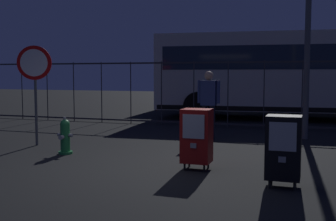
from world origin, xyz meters
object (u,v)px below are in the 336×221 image
Objects in this scene: pedestrian at (209,101)px; bus_far at (278,72)px; fire_hydrant at (65,137)px; stop_sign at (35,74)px; newspaper_box_secondary at (283,147)px; newspaper_box_primary at (197,136)px; bus_near at (309,71)px.

pedestrian is 9.69m from bus_far.
fire_hydrant is 1.84m from stop_sign.
newspaper_box_primary is at bearing 154.89° from newspaper_box_secondary.
stop_sign is at bearing 150.67° from fire_hydrant.
bus_far is (-1.12, 13.39, 1.14)m from newspaper_box_secondary.
pedestrian reaches higher than fire_hydrant.
bus_far reaches higher than fire_hydrant.
fire_hydrant is 0.07× the size of bus_near.
stop_sign is (-5.48, 1.81, 1.03)m from newspaper_box_secondary.
newspaper_box_primary is 0.61× the size of pedestrian.
bus_near reaches higher than stop_sign.
fire_hydrant is 0.73× the size of newspaper_box_primary.
bus_far is (4.36, 11.58, 0.11)m from stop_sign.
newspaper_box_primary is 1.00× the size of newspaper_box_secondary.
bus_far reaches higher than pedestrian.
stop_sign is 9.48m from bus_near.
bus_far is at bearing 103.34° from bus_near.
bus_far is at bearing 88.53° from newspaper_box_primary.
fire_hydrant is 4.46m from newspaper_box_secondary.
fire_hydrant is 0.07× the size of bus_far.
bus_far is (0.87, 9.62, 0.76)m from pedestrian.
fire_hydrant is at bearing -29.33° from stop_sign.
stop_sign is (-1.17, 0.66, 1.25)m from fire_hydrant.
bus_near is at bearing -73.24° from bus_far.
newspaper_box_secondary is at bearing -86.95° from bus_far.
bus_far is at bearing 84.83° from pedestrian.
stop_sign is 1.34× the size of pedestrian.
pedestrian is (2.32, 2.62, 0.60)m from fire_hydrant.
pedestrian is at bearing -116.61° from bus_near.
fire_hydrant is 2.91m from newspaper_box_primary.
fire_hydrant is at bearing -106.33° from bus_far.
newspaper_box_secondary reaches higher than fire_hydrant.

